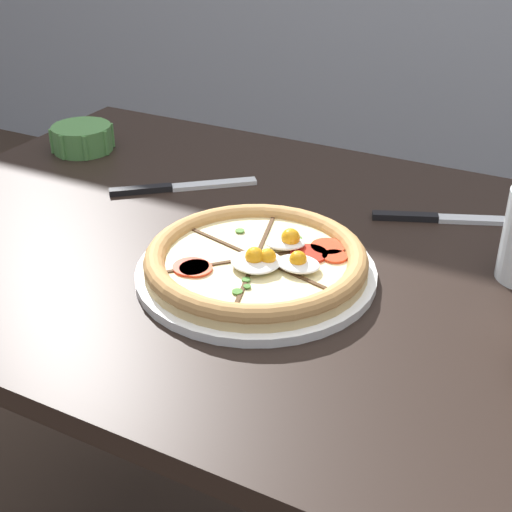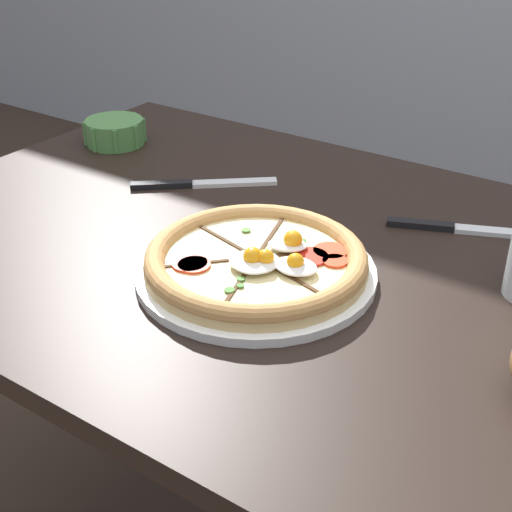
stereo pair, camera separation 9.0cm
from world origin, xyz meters
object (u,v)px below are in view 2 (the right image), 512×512
object	(u,v)px
knife_main	(465,229)
knife_spare	(202,184)
pizza	(257,263)
ramekin_bowl	(115,131)
dining_table	(313,324)

from	to	relation	value
knife_main	knife_spare	bearing A→B (deg)	168.97
pizza	ramekin_bowl	xyz separation A→B (m)	(-0.49, 0.25, 0.00)
pizza	knife_main	xyz separation A→B (m)	(0.18, 0.27, -0.02)
knife_spare	dining_table	bearing A→B (deg)	-60.75
pizza	knife_main	size ratio (longest dim) A/B	1.41
pizza	ramekin_bowl	world-z (taller)	pizza
pizza	knife_main	bearing A→B (deg)	56.86
ramekin_bowl	knife_main	world-z (taller)	ramekin_bowl
dining_table	pizza	xyz separation A→B (m)	(-0.04, -0.08, 0.13)
dining_table	knife_main	bearing A→B (deg)	54.42
knife_main	ramekin_bowl	bearing A→B (deg)	159.17
dining_table	ramekin_bowl	xyz separation A→B (m)	(-0.53, 0.17, 0.13)
pizza	knife_spare	xyz separation A→B (m)	(-0.23, 0.19, -0.02)
dining_table	pizza	world-z (taller)	pizza
ramekin_bowl	knife_main	xyz separation A→B (m)	(0.66, 0.02, -0.02)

